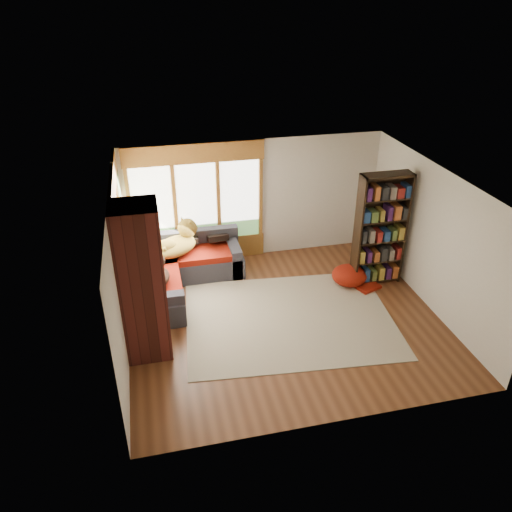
{
  "coord_description": "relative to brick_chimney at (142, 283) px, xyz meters",
  "views": [
    {
      "loc": [
        -2.15,
        -7.07,
        5.37
      ],
      "look_at": [
        -0.36,
        0.71,
        0.95
      ],
      "focal_mm": 35.0,
      "sensor_mm": 36.0,
      "label": 1
    }
  ],
  "objects": [
    {
      "name": "floor",
      "position": [
        2.4,
        0.35,
        -1.3
      ],
      "size": [
        5.5,
        5.5,
        0.0
      ],
      "primitive_type": "plane",
      "color": "#4F2A16",
      "rests_on": "ground"
    },
    {
      "name": "dog_tan",
      "position": [
        0.72,
        2.24,
        -0.48
      ],
      "size": [
        1.15,
        1.08,
        0.56
      ],
      "rotation": [
        0.0,
        0.0,
        0.65
      ],
      "color": "olive",
      "rests_on": "sectional_sofa"
    },
    {
      "name": "ceiling",
      "position": [
        2.4,
        0.35,
        1.3
      ],
      "size": [
        5.5,
        5.5,
        0.0
      ],
      "primitive_type": "plane",
      "color": "white"
    },
    {
      "name": "windows_left",
      "position": [
        -0.32,
        1.55,
        0.05
      ],
      "size": [
        0.1,
        2.62,
        1.9
      ],
      "color": "#946025",
      "rests_on": "wall_left"
    },
    {
      "name": "sectional_sofa",
      "position": [
        0.45,
        2.05,
        -1.0
      ],
      "size": [
        2.2,
        2.2,
        0.8
      ],
      "rotation": [
        0.0,
        0.0,
        -0.07
      ],
      "color": "#26252F",
      "rests_on": "ground"
    },
    {
      "name": "brick_chimney",
      "position": [
        0.0,
        0.0,
        0.0
      ],
      "size": [
        0.7,
        0.7,
        2.6
      ],
      "primitive_type": "cube",
      "color": "#471914",
      "rests_on": "ground"
    },
    {
      "name": "wall_front",
      "position": [
        2.4,
        -2.15,
        0.0
      ],
      "size": [
        5.5,
        0.04,
        2.6
      ],
      "primitive_type": "cube",
      "color": "silver",
      "rests_on": "ground"
    },
    {
      "name": "wall_right",
      "position": [
        5.15,
        0.35,
        0.0
      ],
      "size": [
        0.04,
        5.0,
        2.6
      ],
      "primitive_type": "cube",
      "color": "silver",
      "rests_on": "ground"
    },
    {
      "name": "pouf",
      "position": [
        3.99,
        1.19,
        -1.1
      ],
      "size": [
        0.91,
        0.91,
        0.38
      ],
      "primitive_type": "ellipsoid",
      "rotation": [
        0.0,
        0.0,
        0.39
      ],
      "color": "maroon",
      "rests_on": "area_rug"
    },
    {
      "name": "throw_pillows",
      "position": [
        0.53,
        2.1,
        -0.55
      ],
      "size": [
        1.98,
        1.68,
        0.45
      ],
      "color": "black",
      "rests_on": "sectional_sofa"
    },
    {
      "name": "area_rug",
      "position": [
        2.48,
        0.31,
        -1.29
      ],
      "size": [
        3.94,
        3.15,
        0.01
      ],
      "primitive_type": "cube",
      "rotation": [
        0.0,
        0.0,
        -0.09
      ],
      "color": "beige",
      "rests_on": "ground"
    },
    {
      "name": "roller_blind",
      "position": [
        -0.29,
        2.38,
        0.45
      ],
      "size": [
        0.03,
        0.72,
        0.9
      ],
      "primitive_type": "cube",
      "color": "#6E8D5D",
      "rests_on": "wall_left"
    },
    {
      "name": "dog_brindle",
      "position": [
        0.25,
        1.22,
        -0.57
      ],
      "size": [
        0.54,
        0.77,
        0.4
      ],
      "rotation": [
        0.0,
        0.0,
        1.42
      ],
      "color": "black",
      "rests_on": "sectional_sofa"
    },
    {
      "name": "wall_left",
      "position": [
        -0.35,
        0.35,
        0.0
      ],
      "size": [
        0.04,
        5.0,
        2.6
      ],
      "primitive_type": "cube",
      "color": "silver",
      "rests_on": "ground"
    },
    {
      "name": "windows_back",
      "position": [
        1.2,
        2.82,
        0.05
      ],
      "size": [
        2.82,
        0.1,
        1.9
      ],
      "color": "#946025",
      "rests_on": "wall_back"
    },
    {
      "name": "wall_back",
      "position": [
        2.4,
        2.85,
        0.0
      ],
      "size": [
        5.5,
        0.04,
        2.6
      ],
      "primitive_type": "cube",
      "color": "silver",
      "rests_on": "ground"
    },
    {
      "name": "bookshelf",
      "position": [
        4.54,
        1.18,
        -0.16
      ],
      "size": [
        0.98,
        0.33,
        2.28
      ],
      "color": "black",
      "rests_on": "ground"
    }
  ]
}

